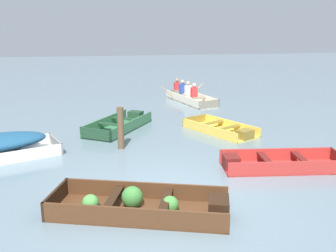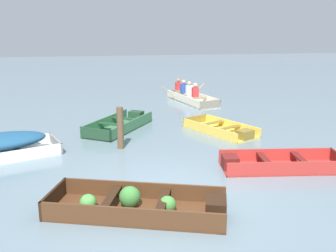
# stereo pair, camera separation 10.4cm
# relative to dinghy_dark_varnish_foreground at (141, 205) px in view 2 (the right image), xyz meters

# --- Properties ---
(ground_plane) EXTENTS (80.00, 80.00, 0.00)m
(ground_plane) POSITION_rel_dinghy_dark_varnish_foreground_xyz_m (0.63, 0.70, -0.15)
(ground_plane) COLOR slate
(dinghy_dark_varnish_foreground) EXTENTS (3.41, 2.08, 0.44)m
(dinghy_dark_varnish_foreground) POSITION_rel_dinghy_dark_varnish_foreground_xyz_m (0.00, 0.00, 0.00)
(dinghy_dark_varnish_foreground) COLOR #4C2D19
(dinghy_dark_varnish_foreground) RESTS_ON ground
(skiff_yellow_near_moored) EXTENTS (2.06, 2.72, 0.30)m
(skiff_yellow_near_moored) POSITION_rel_dinghy_dark_varnish_foreground_xyz_m (3.20, 4.89, -0.04)
(skiff_yellow_near_moored) COLOR #E5BC47
(skiff_yellow_near_moored) RESTS_ON ground
(skiff_green_far_moored) EXTENTS (2.46, 2.95, 0.37)m
(skiff_green_far_moored) POSITION_rel_dinghy_dark_varnish_foreground_xyz_m (0.03, 6.05, -0.02)
(skiff_green_far_moored) COLOR #387047
(skiff_green_far_moored) RESTS_ON ground
(skiff_red_outer_moored) EXTENTS (2.98, 1.38, 0.34)m
(skiff_red_outer_moored) POSITION_rel_dinghy_dark_varnish_foreground_xyz_m (3.45, 1.61, -0.03)
(skiff_red_outer_moored) COLOR #AD2D28
(skiff_red_outer_moored) RESTS_ON ground
(rowboat_cream_with_crew) EXTENTS (2.17, 3.43, 0.92)m
(rowboat_cream_with_crew) POSITION_rel_dinghy_dark_varnish_foreground_xyz_m (3.44, 10.33, 0.09)
(rowboat_cream_with_crew) COLOR beige
(rowboat_cream_with_crew) RESTS_ON ground
(mooring_post) EXTENTS (0.18, 0.18, 1.18)m
(mooring_post) POSITION_rel_dinghy_dark_varnish_foreground_xyz_m (-0.12, 3.88, 0.44)
(mooring_post) COLOR brown
(mooring_post) RESTS_ON ground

